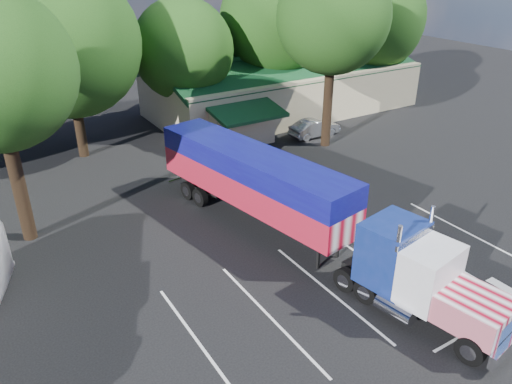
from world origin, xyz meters
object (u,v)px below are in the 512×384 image
bicycle (268,205)px  semi_truck (289,198)px  woman (358,264)px  silver_sedan (315,128)px

bicycle → semi_truck: bearing=-137.5°
woman → silver_sedan: 19.50m
semi_truck → woman: semi_truck is taller
silver_sedan → semi_truck: bearing=136.6°
bicycle → silver_sedan: bearing=8.9°
semi_truck → bicycle: (0.90, 3.20, -2.03)m
woman → silver_sedan: size_ratio=0.41×
bicycle → silver_sedan: silver_sedan is taller
woman → silver_sedan: (10.40, 16.50, -0.18)m
semi_truck → silver_sedan: semi_truck is taller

